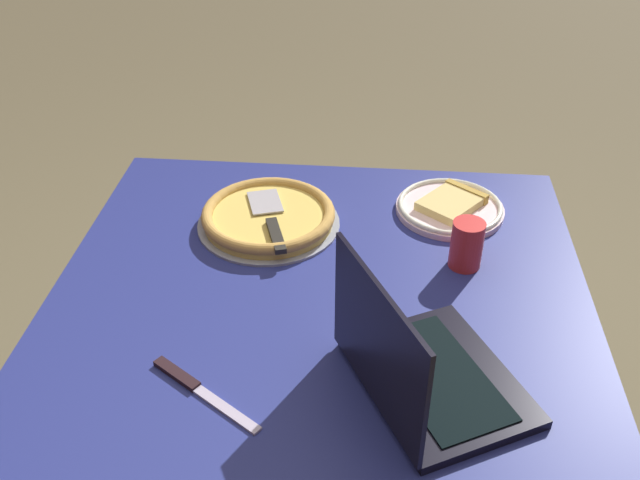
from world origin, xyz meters
The scene contains 6 objects.
dining_table centered at (0.00, 0.00, 0.68)m, with size 1.01×1.07×0.77m.
laptop centered at (0.25, 0.19, 0.82)m, with size 0.38×0.36×0.25m.
pizza_plate centered at (-0.31, 0.28, 0.78)m, with size 0.25×0.25×0.04m.
pizza_tray centered at (-0.22, -0.14, 0.79)m, with size 0.32×0.32×0.04m.
table_knife centered at (0.28, -0.19, 0.77)m, with size 0.15×0.21×0.01m.
drink_cup centered at (-0.11, 0.29, 0.82)m, with size 0.07×0.07×0.10m.
Camera 1 is at (1.10, 0.10, 1.67)m, focal length 40.03 mm.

